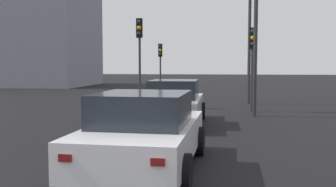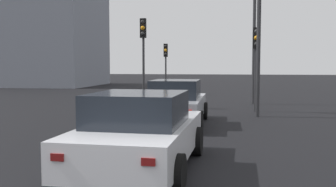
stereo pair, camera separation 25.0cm
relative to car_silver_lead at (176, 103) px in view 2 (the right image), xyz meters
The scene contains 8 objects.
car_silver_lead is the anchor object (origin of this frame).
car_white_second 5.70m from the car_silver_lead, behind, with size 4.30×2.20×1.51m.
traffic_light_near_left 5.29m from the car_silver_lead, 35.90° to the right, with size 0.32×0.28×3.64m.
traffic_light_near_right 5.73m from the car_silver_lead, 25.45° to the left, with size 0.32×0.29×4.21m.
traffic_light_far_left 13.52m from the car_silver_lead, 11.27° to the left, with size 0.32×0.30×3.50m.
street_lamp_kerbside 5.24m from the car_silver_lead, 49.98° to the right, with size 0.56×0.36×7.46m.
street_lamp_far 8.66m from the car_silver_lead, 22.20° to the right, with size 0.56×0.36×7.07m.
building_facade_left 28.21m from the car_silver_lead, 34.65° to the left, with size 9.77×8.81×10.61m, color gray.
Camera 2 is at (-4.29, -1.64, 2.03)m, focal length 40.52 mm.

